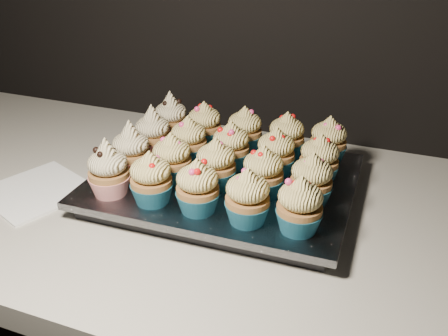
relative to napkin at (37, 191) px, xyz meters
The scene contains 24 objects.
worktop 0.38m from the napkin, 12.86° to the left, with size 2.44×0.64×0.04m, color beige.
napkin is the anchor object (origin of this frame).
baking_tray 0.32m from the napkin, 19.54° to the left, with size 0.38×0.29×0.02m, color black.
foil_lining 0.32m from the napkin, 19.54° to the left, with size 0.41×0.32×0.01m, color silver.
cupcake_0 0.17m from the napkin, ahead, with size 0.06×0.06×0.10m.
cupcake_1 0.24m from the napkin, ahead, with size 0.06×0.06×0.08m.
cupcake_2 0.31m from the napkin, ahead, with size 0.06×0.06×0.08m.
cupcake_3 0.38m from the napkin, ahead, with size 0.06×0.06×0.08m.
cupcake_4 0.45m from the napkin, ahead, with size 0.06×0.06×0.08m.
cupcake_5 0.18m from the napkin, 22.78° to the left, with size 0.06×0.06×0.10m.
cupcake_6 0.24m from the napkin, 15.83° to the left, with size 0.06×0.06×0.08m.
cupcake_7 0.31m from the napkin, 13.54° to the left, with size 0.06×0.06×0.08m.
cupcake_8 0.39m from the napkin, 11.00° to the left, with size 0.06×0.06×0.08m.
cupcake_9 0.46m from the napkin, ahead, with size 0.06×0.06×0.08m.
cupcake_10 0.22m from the napkin, 42.73° to the left, with size 0.06×0.06×0.10m.
cupcake_11 0.27m from the napkin, 32.00° to the left, with size 0.06×0.06×0.08m.
cupcake_12 0.34m from the napkin, 25.72° to the left, with size 0.06×0.06×0.08m.
cupcake_13 0.41m from the napkin, 21.34° to the left, with size 0.06×0.06×0.08m.
cupcake_14 0.47m from the napkin, 18.14° to the left, with size 0.06×0.06×0.08m.
cupcake_15 0.27m from the napkin, 55.34° to the left, with size 0.06×0.06×0.10m.
cupcake_16 0.31m from the napkin, 44.15° to the left, with size 0.06×0.06×0.08m.
cupcake_17 0.37m from the napkin, 36.18° to the left, with size 0.06×0.06×0.08m.
cupcake_18 0.43m from the napkin, 30.14° to the left, with size 0.06×0.06×0.08m.
cupcake_19 0.50m from the napkin, 26.72° to the left, with size 0.06×0.06×0.08m.
Camera 1 is at (0.19, 1.05, 1.32)m, focal length 40.00 mm.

